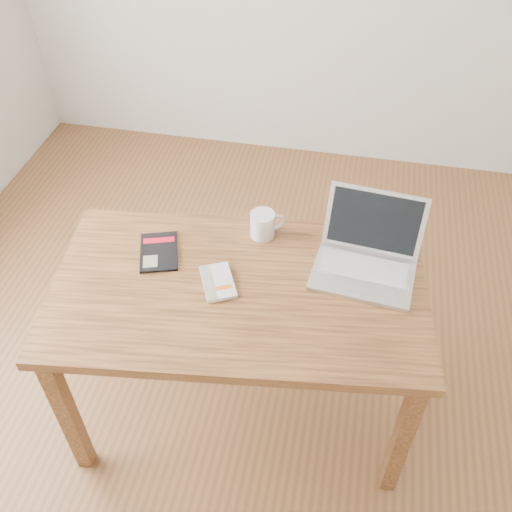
% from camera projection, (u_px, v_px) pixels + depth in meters
% --- Properties ---
extents(room, '(4.04, 4.04, 2.70)m').
position_uv_depth(room, '(275.00, 139.00, 1.57)').
color(room, brown).
rests_on(room, ground).
extents(desk, '(1.40, 0.91, 0.75)m').
position_uv_depth(desk, '(239.00, 303.00, 2.06)').
color(desk, brown).
rests_on(desk, ground).
extents(white_guidebook, '(0.17, 0.20, 0.02)m').
position_uv_depth(white_guidebook, '(218.00, 282.00, 2.00)').
color(white_guidebook, silver).
rests_on(white_guidebook, desk).
extents(black_guidebook, '(0.19, 0.24, 0.01)m').
position_uv_depth(black_guidebook, '(159.00, 252.00, 2.11)').
color(black_guidebook, black).
rests_on(black_guidebook, desk).
extents(laptop, '(0.39, 0.36, 0.24)m').
position_uv_depth(laptop, '(367.00, 255.00, 2.03)').
color(laptop, silver).
rests_on(laptop, desk).
extents(coffee_mug, '(0.13, 0.09, 0.10)m').
position_uv_depth(coffee_mug, '(263.00, 224.00, 2.15)').
color(coffee_mug, silver).
rests_on(coffee_mug, desk).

